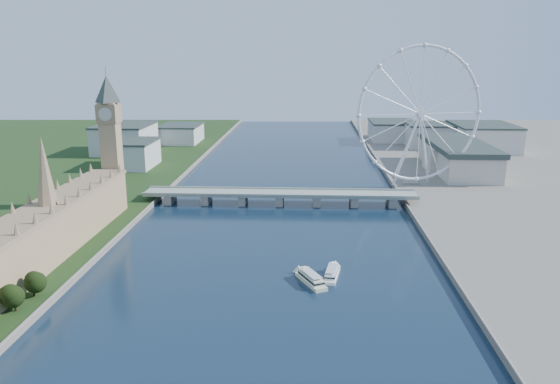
{
  "coord_description": "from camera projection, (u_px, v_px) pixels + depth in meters",
  "views": [
    {
      "loc": [
        22.64,
        -127.75,
        117.11
      ],
      "look_at": [
        4.98,
        210.0,
        32.49
      ],
      "focal_mm": 35.0,
      "sensor_mm": 36.0,
      "label": 1
    }
  ],
  "objects": [
    {
      "name": "county_hall",
      "position": [
        456.0,
        173.0,
        561.05
      ],
      "size": [
        54.0,
        144.0,
        35.0
      ],
      "primitive_type": null,
      "color": "beige",
      "rests_on": "ground"
    },
    {
      "name": "parliament_range",
      "position": [
        51.0,
        229.0,
        320.02
      ],
      "size": [
        24.0,
        200.0,
        70.0
      ],
      "color": "tan",
      "rests_on": "ground"
    },
    {
      "name": "city_skyline",
      "position": [
        321.0,
        137.0,
        689.82
      ],
      "size": [
        505.0,
        280.0,
        32.0
      ],
      "color": "beige",
      "rests_on": "ground"
    },
    {
      "name": "tour_boat_far",
      "position": [
        332.0,
        277.0,
        297.11
      ],
      "size": [
        11.26,
        27.47,
        5.87
      ],
      "primitive_type": null,
      "rotation": [
        0.0,
        0.0,
        -0.17
      ],
      "color": "white",
      "rests_on": "ground"
    },
    {
      "name": "tour_boat_near",
      "position": [
        311.0,
        283.0,
        289.11
      ],
      "size": [
        19.15,
        28.76,
        6.28
      ],
      "primitive_type": null,
      "rotation": [
        0.0,
        0.0,
        0.46
      ],
      "color": "beige",
      "rests_on": "ground"
    },
    {
      "name": "big_ben",
      "position": [
        110.0,
        124.0,
        412.98
      ],
      "size": [
        20.02,
        20.02,
        110.0
      ],
      "color": "tan",
      "rests_on": "ground"
    },
    {
      "name": "london_eye",
      "position": [
        420.0,
        114.0,
        474.86
      ],
      "size": [
        113.6,
        39.12,
        124.3
      ],
      "color": "silver",
      "rests_on": "ground"
    },
    {
      "name": "westminster_bridge",
      "position": [
        280.0,
        196.0,
        442.36
      ],
      "size": [
        220.0,
        22.0,
        9.5
      ],
      "color": "gray",
      "rests_on": "ground"
    }
  ]
}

